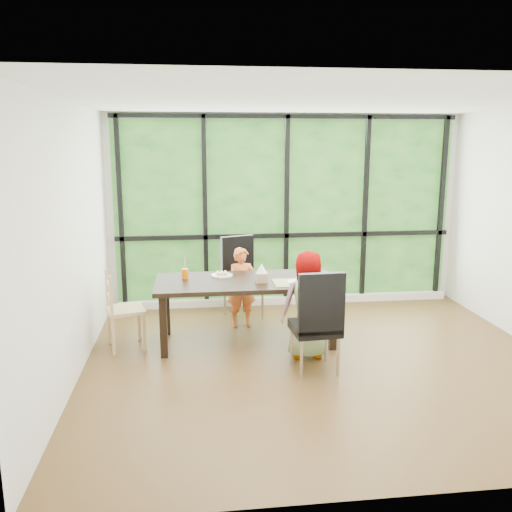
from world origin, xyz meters
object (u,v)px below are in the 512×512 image
Objects in this scene: plate_near at (298,282)px; dining_table at (246,311)px; chair_end_beech at (126,310)px; green_cup at (325,277)px; child_toddler at (242,287)px; chair_window_leather at (243,278)px; chair_interior_leather at (315,320)px; orange_cup at (185,274)px; tissue_box at (262,277)px; child_older at (308,305)px; plate_far at (222,275)px.

dining_table is at bearing 160.94° from plate_near.
chair_end_beech is 1.98m from plate_near.
plate_near is (0.57, -0.20, 0.38)m from dining_table.
green_cup is (2.25, -0.21, 0.36)m from chair_end_beech.
chair_window_leather is at bearing 75.82° from child_toddler.
chair_end_beech is at bearing -27.81° from chair_interior_leather.
chair_interior_leather is 9.23× the size of orange_cup.
child_toddler is (0.00, 0.56, 0.13)m from dining_table.
chair_interior_leather is (0.55, -1.80, 0.00)m from chair_window_leather.
dining_table is 0.47m from tissue_box.
chair_window_leather is 9.09× the size of green_cup.
green_cup is at bearing -8.59° from tissue_box.
chair_window_leather is 1.05m from tissue_box.
chair_window_leather is at bearing 126.21° from green_cup.
dining_table is 1.38m from chair_end_beech.
child_older is 0.64m from tissue_box.
chair_end_beech is (-1.98, 0.88, -0.09)m from chair_interior_leather.
plate_near is (0.84, -0.42, -0.00)m from plate_far.
chair_interior_leather reaches higher than tissue_box.
orange_cup reaches higher than plate_far.
chair_interior_leather is at bearing 89.12° from child_older.
dining_table is 0.83m from child_older.
child_toddler is 0.76m from tissue_box.
tissue_box is (1.54, -0.10, 0.35)m from chair_end_beech.
chair_interior_leather is 4.40× the size of plate_near.
orange_cup is (0.68, 0.16, 0.36)m from chair_end_beech.
tissue_box is at bearing -17.08° from orange_cup.
orange_cup is (-1.30, 1.05, 0.27)m from chair_interior_leather.
chair_window_leather and chair_interior_leather have the same top height.
tissue_box is at bearing -38.66° from plate_far.
chair_window_leather is 8.52× the size of tissue_box.
dining_table is at bearing 142.77° from tissue_box.
chair_end_beech reaches higher than orange_cup.
orange_cup is at bearing -169.44° from plate_far.
green_cup is at bearing -6.21° from plate_near.
tissue_box is at bearing 171.41° from green_cup.
chair_interior_leather is 1.69m from orange_cup.
chair_interior_leather is 2.17m from chair_end_beech.
child_toddler reaches higher than plate_far.
chair_window_leather is 0.92× the size of child_older.
chair_end_beech is at bearing -162.71° from child_toddler.
chair_interior_leather is at bearing -56.26° from dining_table.
chair_end_beech is (-1.43, -0.91, -0.09)m from chair_window_leather.
plate_far is at bearing 10.56° from orange_cup.
plate_far is at bearing 158.41° from green_cup.
chair_window_leather is 1.10m from orange_cup.
tissue_box is at bearing -82.10° from child_toddler.
tissue_box is (0.16, -0.68, 0.30)m from child_toddler.
child_toddler is 1.21m from green_cup.
chair_window_leather is 1.70m from chair_end_beech.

